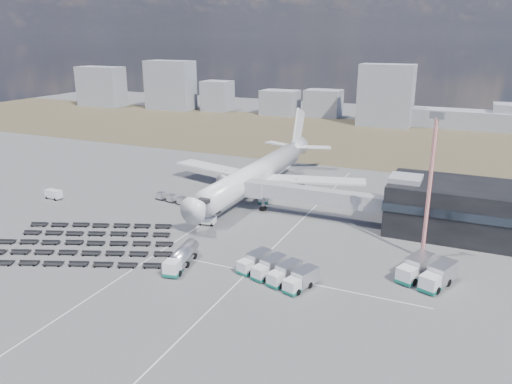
% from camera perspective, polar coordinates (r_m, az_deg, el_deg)
% --- Properties ---
extents(ground, '(420.00, 420.00, 0.00)m').
position_cam_1_polar(ground, '(96.79, -7.45, -5.33)').
color(ground, '#565659').
rests_on(ground, ground).
extents(grass_strip, '(420.00, 90.00, 0.01)m').
position_cam_1_polar(grass_strip, '(195.23, 9.63, 6.20)').
color(grass_strip, brown).
rests_on(grass_strip, ground).
extents(lane_markings, '(47.12, 110.00, 0.01)m').
position_cam_1_polar(lane_markings, '(94.86, -1.43, -5.66)').
color(lane_markings, silver).
rests_on(lane_markings, ground).
extents(terminal, '(30.40, 16.40, 11.00)m').
position_cam_1_polar(terminal, '(104.62, 23.03, -1.79)').
color(terminal, black).
rests_on(terminal, ground).
extents(jet_bridge, '(30.30, 3.80, 7.05)m').
position_cam_1_polar(jet_bridge, '(106.14, 5.61, -0.28)').
color(jet_bridge, '#939399').
rests_on(jet_bridge, ground).
extents(airliner, '(51.59, 64.53, 17.62)m').
position_cam_1_polar(airliner, '(122.27, 0.35, 2.30)').
color(airliner, white).
rests_on(airliner, ground).
extents(skyline, '(302.65, 26.18, 25.93)m').
position_cam_1_polar(skyline, '(230.00, 12.59, 10.05)').
color(skyline, gray).
rests_on(skyline, ground).
extents(fuel_tanker, '(4.14, 10.25, 3.22)m').
position_cam_1_polar(fuel_tanker, '(85.37, -8.55, -7.41)').
color(fuel_tanker, white).
rests_on(fuel_tanker, ground).
extents(pushback_tug, '(3.90, 2.70, 1.57)m').
position_cam_1_polar(pushback_tug, '(103.29, -5.58, -3.30)').
color(pushback_tug, white).
rests_on(pushback_tug, ground).
extents(utility_van, '(4.20, 2.10, 2.20)m').
position_cam_1_polar(utility_van, '(128.09, -22.13, -0.26)').
color(utility_van, white).
rests_on(utility_van, ground).
extents(catering_truck, '(3.98, 5.87, 2.49)m').
position_cam_1_polar(catering_truck, '(117.06, 0.86, -0.45)').
color(catering_truck, white).
rests_on(catering_truck, ground).
extents(service_trucks_near, '(13.38, 9.95, 2.65)m').
position_cam_1_polar(service_trucks_near, '(80.62, 2.40, -8.91)').
color(service_trucks_near, white).
rests_on(service_trucks_near, ground).
extents(service_trucks_far, '(9.00, 9.75, 3.18)m').
position_cam_1_polar(service_trucks_far, '(83.78, 18.92, -8.63)').
color(service_trucks_far, white).
rests_on(service_trucks_far, ground).
extents(uld_row, '(18.54, 4.79, 1.68)m').
position_cam_1_polar(uld_row, '(114.81, -7.93, -1.12)').
color(uld_row, black).
rests_on(uld_row, ground).
extents(baggage_dollies, '(37.09, 30.15, 0.77)m').
position_cam_1_polar(baggage_dollies, '(98.53, -19.03, -5.52)').
color(baggage_dollies, black).
rests_on(baggage_dollies, ground).
extents(floodlight_mast, '(2.44, 1.98, 25.59)m').
position_cam_1_polar(floodlight_mast, '(88.49, 19.21, 0.45)').
color(floodlight_mast, red).
rests_on(floodlight_mast, ground).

